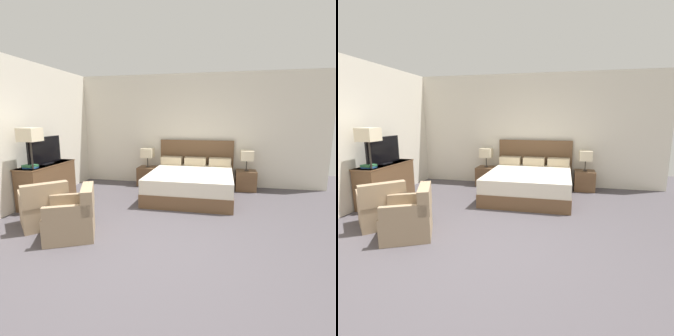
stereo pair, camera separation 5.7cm
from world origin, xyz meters
TOP-DOWN VIEW (x-y plane):
  - ground_plane at (0.00, 0.00)m, footprint 11.36×11.36m
  - wall_back at (0.00, 3.82)m, footprint 6.93×0.06m
  - wall_left at (-2.90, 1.59)m, footprint 0.06×5.59m
  - bed at (0.27, 2.75)m, footprint 1.90×2.11m
  - nightstand_left at (-0.99, 3.49)m, footprint 0.49×0.47m
  - nightstand_right at (1.52, 3.49)m, footprint 0.49×0.47m
  - table_lamp_left at (-0.99, 3.49)m, footprint 0.30×0.30m
  - table_lamp_right at (1.52, 3.49)m, footprint 0.30×0.30m
  - dresser at (-2.62, 1.62)m, footprint 0.45×1.41m
  - tv at (-2.61, 1.61)m, footprint 0.18×0.97m
  - book_red_cover at (-2.60, 1.14)m, footprint 0.24×0.18m
  - book_blue_cover at (-2.60, 1.14)m, footprint 0.25×0.23m
  - armchair_by_window at (-1.91, 0.54)m, footprint 0.97×0.97m
  - armchair_companion at (-1.21, 0.26)m, footprint 0.92×0.91m
  - floor_lamp at (-2.48, 1.07)m, footprint 0.33×0.33m

SIDE VIEW (x-z plane):
  - ground_plane at x=0.00m, z-range 0.00..0.00m
  - nightstand_left at x=-0.99m, z-range 0.00..0.48m
  - nightstand_right at x=1.52m, z-range 0.00..0.48m
  - armchair_by_window at x=-1.91m, z-range -0.10..0.66m
  - armchair_companion at x=-1.21m, z-range -0.10..0.66m
  - bed at x=0.27m, z-range -0.28..0.91m
  - dresser at x=-2.62m, z-range 0.01..0.83m
  - book_red_cover at x=-2.60m, z-range 0.82..0.85m
  - table_lamp_left at x=-0.99m, z-range 0.61..1.10m
  - table_lamp_right at x=1.52m, z-range 0.61..1.10m
  - book_blue_cover at x=-2.60m, z-range 0.85..0.89m
  - tv at x=-2.61m, z-range 0.81..1.38m
  - floor_lamp at x=-2.48m, z-range 0.54..2.12m
  - wall_back at x=0.00m, z-range 0.00..2.87m
  - wall_left at x=-2.90m, z-range 0.00..2.87m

